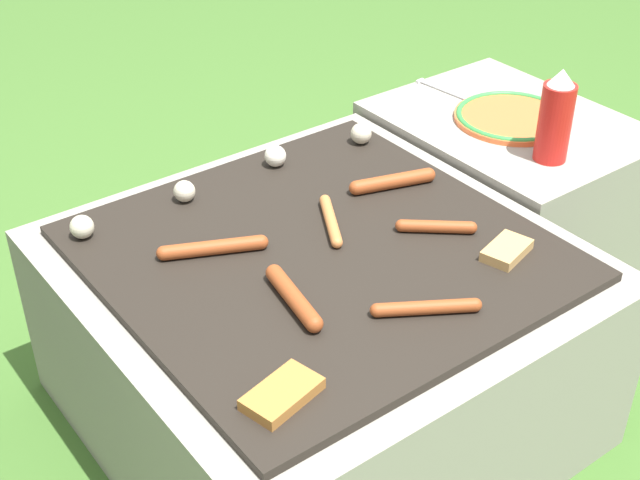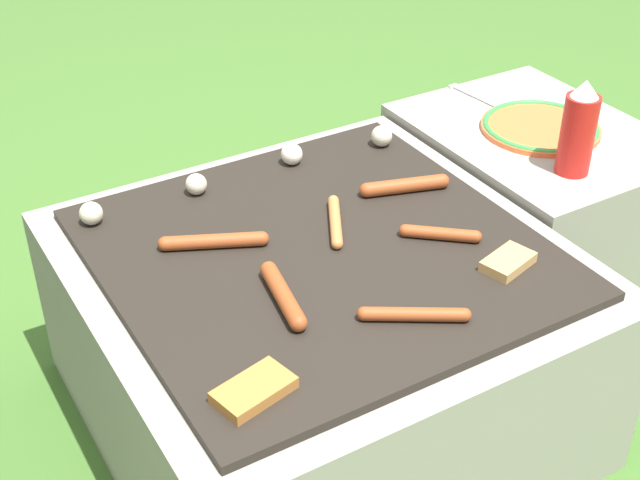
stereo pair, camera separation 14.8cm
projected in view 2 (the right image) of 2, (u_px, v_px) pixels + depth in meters
The scene contains 15 objects.
ground_plane at pixel (320, 412), 1.89m from camera, with size 14.00×14.00×0.00m, color #3D6628.
grill at pixel (320, 336), 1.78m from camera, with size 0.88×0.88×0.42m.
side_ledge at pixel (528, 207), 2.19m from camera, with size 0.48×0.61×0.42m.
sausage_front_center at pixel (405, 186), 1.83m from camera, with size 0.18×0.08×0.03m.
sausage_front_left at pixel (440, 234), 1.68m from camera, with size 0.13×0.11×0.02m.
sausage_back_left at pixel (214, 241), 1.66m from camera, with size 0.19×0.10×0.03m.
sausage_front_right at pixel (414, 314), 1.48m from camera, with size 0.17×0.11×0.02m.
sausage_back_right at pixel (283, 295), 1.52m from camera, with size 0.06×0.19×0.03m.
sausage_mid_left at pixel (335, 221), 1.72m from camera, with size 0.10×0.16×0.02m.
bread_slice_center at pixel (508, 262), 1.61m from camera, with size 0.11×0.08×0.02m.
bread_slice_left at pixel (254, 390), 1.33m from camera, with size 0.13×0.09×0.02m.
mushroom_row at pixel (252, 169), 1.87m from camera, with size 0.71×0.08×0.05m.
plate_colorful at pixel (540, 127), 2.06m from camera, with size 0.27×0.27×0.02m.
condiment_bottle at pixel (578, 130), 1.85m from camera, with size 0.07×0.07×0.21m.
fork_utensil at pixel (472, 95), 2.22m from camera, with size 0.03×0.17×0.01m.
Camera 2 is at (-0.70, -1.18, 1.35)m, focal length 50.00 mm.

